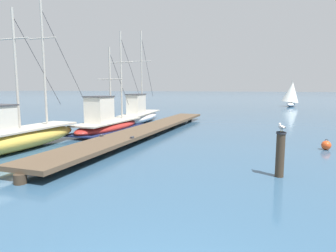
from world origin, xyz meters
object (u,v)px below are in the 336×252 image
object	(u,v)px
fishing_boat_2	(11,136)
mooring_piling	(280,153)
perched_seagull	(282,127)
distant_sailboat	(291,94)
mooring_buoy	(326,145)
fishing_boat_0	(107,123)
fishing_boat_1	(140,114)

from	to	relation	value
fishing_boat_2	mooring_piling	bearing A→B (deg)	0.45
perched_seagull	distant_sailboat	xyz separation A→B (m)	(2.26, 36.69, 0.22)
mooring_buoy	distant_sailboat	bearing A→B (deg)	89.60
distant_sailboat	mooring_buoy	bearing A→B (deg)	-90.40
fishing_boat_0	distant_sailboat	distance (m)	33.04
fishing_boat_2	distant_sailboat	bearing A→B (deg)	70.40
fishing_boat_2	distant_sailboat	world-z (taller)	fishing_boat_2
perched_seagull	mooring_buoy	xyz separation A→B (m)	(2.04, 4.94, -1.35)
mooring_piling	mooring_buoy	world-z (taller)	mooring_piling
perched_seagull	fishing_boat_0	bearing A→B (deg)	148.66
fishing_boat_0	mooring_buoy	bearing A→B (deg)	-4.86
fishing_boat_2	mooring_piling	xyz separation A→B (m)	(10.82, 0.09, 0.07)
mooring_piling	distant_sailboat	size ratio (longest dim) A/B	0.30
mooring_buoy	distant_sailboat	size ratio (longest dim) A/B	0.10
perched_seagull	mooring_buoy	size ratio (longest dim) A/B	0.75
fishing_boat_0	fishing_boat_1	xyz separation A→B (m)	(-0.50, 5.77, 0.04)
fishing_boat_0	distant_sailboat	xyz separation A→B (m)	(12.02, 30.75, 1.16)
fishing_boat_0	perched_seagull	bearing A→B (deg)	-31.34
mooring_buoy	perched_seagull	bearing A→B (deg)	-112.48
mooring_piling	mooring_buoy	bearing A→B (deg)	67.48
fishing_boat_1	fishing_boat_0	bearing A→B (deg)	-85.06
fishing_boat_0	mooring_piling	world-z (taller)	fishing_boat_0
fishing_boat_0	fishing_boat_2	world-z (taller)	fishing_boat_2
perched_seagull	mooring_buoy	bearing A→B (deg)	67.52
fishing_boat_2	distant_sailboat	distance (m)	39.05
fishing_boat_1	mooring_piling	size ratio (longest dim) A/B	5.26
fishing_boat_2	distant_sailboat	size ratio (longest dim) A/B	1.89
mooring_piling	perched_seagull	xyz separation A→B (m)	(0.00, -0.01, 0.82)
fishing_boat_1	perched_seagull	world-z (taller)	fishing_boat_1
fishing_boat_0	distant_sailboat	bearing A→B (deg)	68.65
fishing_boat_0	perched_seagull	world-z (taller)	fishing_boat_0
fishing_boat_1	mooring_buoy	distance (m)	14.05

